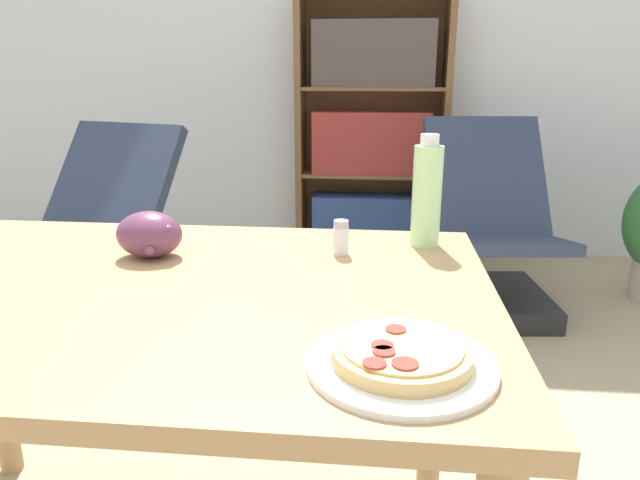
{
  "coord_description": "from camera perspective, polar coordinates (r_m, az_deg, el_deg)",
  "views": [
    {
      "loc": [
        0.34,
        -0.88,
        1.11
      ],
      "look_at": [
        0.24,
        0.18,
        0.79
      ],
      "focal_mm": 32.0,
      "sensor_mm": 36.0,
      "label": 1
    }
  ],
  "objects": [
    {
      "name": "wall_back",
      "position": [
        3.53,
        0.08,
        19.93
      ],
      "size": [
        8.0,
        0.05,
        2.6
      ],
      "color": "silver",
      "rests_on": "ground_plane"
    },
    {
      "name": "dining_table",
      "position": [
        1.14,
        -17.4,
        -8.72
      ],
      "size": [
        1.3,
        0.83,
        0.73
      ],
      "color": "tan",
      "rests_on": "ground_plane"
    },
    {
      "name": "pizza_on_plate",
      "position": [
        0.78,
        8.11,
        -11.55
      ],
      "size": [
        0.25,
        0.25,
        0.04
      ],
      "color": "white",
      "rests_on": "dining_table"
    },
    {
      "name": "grape_bunch",
      "position": [
        1.24,
        -16.72,
        0.51
      ],
      "size": [
        0.14,
        0.11,
        0.1
      ],
      "color": "#6B3856",
      "rests_on": "dining_table"
    },
    {
      "name": "drink_bottle",
      "position": [
        1.27,
        10.63,
        4.51
      ],
      "size": [
        0.06,
        0.06,
        0.25
      ],
      "color": "#B7EAA3",
      "rests_on": "dining_table"
    },
    {
      "name": "salt_shaker",
      "position": [
        1.21,
        2.11,
        0.23
      ],
      "size": [
        0.03,
        0.03,
        0.07
      ],
      "color": "white",
      "rests_on": "dining_table"
    },
    {
      "name": "lounge_chair_near",
      "position": [
        2.57,
        -22.11,
        -3.19
      ],
      "size": [
        0.73,
        0.89,
        0.88
      ],
      "rotation": [
        0.0,
        0.0,
        -0.29
      ],
      "color": "black",
      "rests_on": "ground_plane"
    },
    {
      "name": "lounge_chair_far",
      "position": [
        2.8,
        16.59,
        -1.0
      ],
      "size": [
        0.62,
        0.81,
        0.88
      ],
      "rotation": [
        0.0,
        0.0,
        0.09
      ],
      "color": "black",
      "rests_on": "ground_plane"
    },
    {
      "name": "bookshelf",
      "position": [
        3.37,
        5.15,
        10.02
      ],
      "size": [
        0.86,
        0.26,
        1.51
      ],
      "color": "brown",
      "rests_on": "ground_plane"
    }
  ]
}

